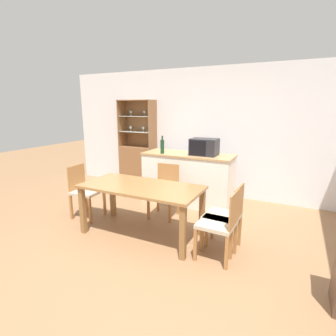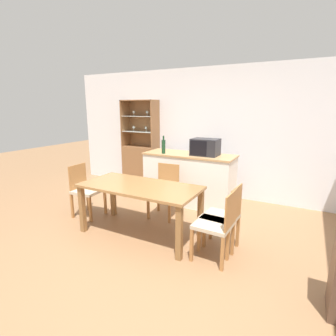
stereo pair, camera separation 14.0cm
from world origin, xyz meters
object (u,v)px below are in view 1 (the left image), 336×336
at_px(dining_chair_head_far, 165,190).
at_px(microwave, 204,147).
at_px(dining_chair_side_right_far, 225,216).
at_px(dining_chair_side_right_near, 220,224).
at_px(wine_bottle, 162,146).
at_px(dining_chair_side_left_far, 85,191).
at_px(display_cabinet, 138,161).
at_px(dining_table, 141,192).

distance_m(dining_chair_head_far, microwave, 1.07).
xyz_separation_m(dining_chair_side_right_far, microwave, (-0.75, 1.34, 0.65)).
distance_m(dining_chair_head_far, dining_chair_side_right_near, 1.44).
relative_size(dining_chair_side_right_far, wine_bottle, 2.64).
height_order(dining_chair_side_right_near, dining_chair_side_left_far, same).
bearing_deg(display_cabinet, dining_chair_side_right_far, -37.12).
xyz_separation_m(dining_table, dining_chair_side_left_far, (-1.16, 0.12, -0.18)).
bearing_deg(dining_chair_side_right_near, microwave, 27.76).
xyz_separation_m(dining_table, microwave, (0.41, 1.46, 0.47)).
distance_m(dining_chair_head_far, wine_bottle, 0.90).
relative_size(dining_chair_side_right_near, wine_bottle, 2.64).
height_order(display_cabinet, dining_chair_side_right_near, display_cabinet).
relative_size(dining_chair_side_right_far, microwave, 1.84).
height_order(dining_chair_head_far, wine_bottle, wine_bottle).
bearing_deg(dining_chair_head_far, dining_chair_side_left_far, 23.61).
xyz_separation_m(display_cabinet, dining_chair_side_left_far, (0.17, -1.89, -0.14)).
bearing_deg(wine_bottle, display_cabinet, 143.96).
bearing_deg(dining_table, display_cabinet, 123.60).
xyz_separation_m(dining_chair_head_far, dining_chair_side_left_far, (-1.16, -0.60, 0.00)).
height_order(dining_chair_side_right_near, microwave, microwave).
bearing_deg(display_cabinet, dining_chair_side_left_far, -84.83).
relative_size(dining_chair_side_left_far, microwave, 1.84).
bearing_deg(dining_chair_side_left_far, wine_bottle, 140.85).
bearing_deg(microwave, dining_chair_side_left_far, -139.51).
bearing_deg(microwave, dining_chair_head_far, -119.32).
bearing_deg(microwave, dining_table, -105.71).
height_order(microwave, wine_bottle, wine_bottle).
height_order(dining_chair_side_right_far, dining_chair_head_far, same).
bearing_deg(dining_table, dining_chair_side_right_near, -6.02).
height_order(display_cabinet, dining_chair_side_right_far, display_cabinet).
bearing_deg(wine_bottle, dining_table, -75.47).
bearing_deg(display_cabinet, wine_bottle, -36.04).
bearing_deg(dining_chair_head_far, dining_chair_side_right_near, 140.02).
relative_size(dining_chair_side_right_far, dining_chair_head_far, 1.00).
height_order(dining_chair_side_left_far, microwave, microwave).
height_order(dining_chair_head_far, dining_chair_side_left_far, same).
bearing_deg(dining_chair_side_left_far, dining_table, 80.71).
relative_size(display_cabinet, dining_chair_side_left_far, 2.24).
bearing_deg(dining_chair_side_right_far, dining_chair_head_far, 66.68).
bearing_deg(dining_chair_side_left_far, dining_chair_head_far, 114.10).
bearing_deg(dining_chair_side_right_far, dining_chair_side_left_far, 94.16).
distance_m(display_cabinet, microwave, 1.89).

